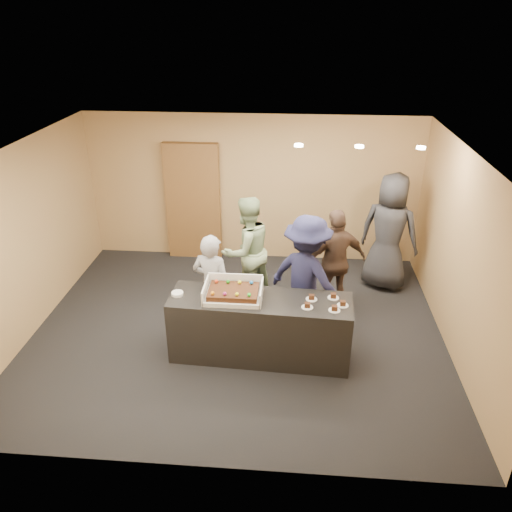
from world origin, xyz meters
name	(u,v)px	position (x,y,z in m)	size (l,w,h in m)	color
room	(237,248)	(0.00, 0.00, 1.35)	(6.04, 6.00, 2.70)	black
serving_counter	(260,328)	(0.37, -0.57, 0.45)	(2.40, 0.70, 0.90)	black
storage_cabinet	(193,202)	(-1.09, 2.41, 1.10)	(1.00, 0.15, 2.20)	brown
cake_box	(234,294)	(0.02, -0.54, 0.95)	(0.76, 0.52, 0.22)	white
sheet_cake	(233,292)	(0.02, -0.57, 1.00)	(0.65, 0.45, 0.12)	#321C0B
plate_stack	(177,294)	(-0.73, -0.55, 0.92)	(0.16, 0.16, 0.04)	white
slice_a	(307,306)	(0.98, -0.72, 0.92)	(0.15, 0.15, 0.07)	white
slice_b	(311,298)	(1.04, -0.52, 0.92)	(0.15, 0.15, 0.07)	white
slice_c	(334,309)	(1.32, -0.77, 0.92)	(0.15, 0.15, 0.07)	white
slice_d	(333,296)	(1.33, -0.46, 0.92)	(0.15, 0.15, 0.07)	white
slice_e	(343,304)	(1.44, -0.64, 0.92)	(0.15, 0.15, 0.07)	white
person_server_grey	(212,287)	(-0.34, -0.12, 0.80)	(0.58, 0.38, 1.59)	gray
person_sage_man	(247,251)	(0.05, 0.87, 0.89)	(0.86, 0.67, 1.78)	#93AA7D
person_navy_man	(307,277)	(0.98, 0.06, 0.91)	(1.18, 0.68, 1.83)	#1B1C3C
person_brown_extra	(335,262)	(1.43, 0.70, 0.84)	(0.99, 0.41, 1.68)	#4E372B
person_dark_suit	(389,232)	(2.34, 1.54, 1.00)	(0.98, 0.64, 2.00)	#2A2B30
ceiling_spotlights	(359,146)	(1.60, 0.50, 2.67)	(1.72, 0.12, 0.03)	#FFEAC6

